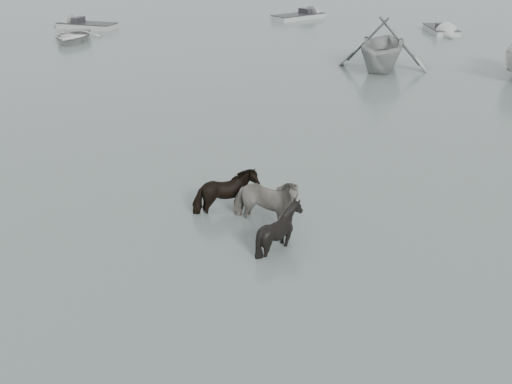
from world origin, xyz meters
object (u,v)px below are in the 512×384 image
pony_black (280,220)px  pony_dark (226,187)px  rowboat_lead (72,34)px  pony_pinto (265,194)px

pony_black → pony_dark: bearing=29.1°
pony_black → rowboat_lead: (-19.77, 23.22, -0.28)m
pony_dark → rowboat_lead: 28.09m
pony_pinto → rowboat_lead: pony_pinto is taller
pony_pinto → rowboat_lead: (-19.06, 22.06, -0.41)m
pony_black → pony_pinto: bearing=9.6°
pony_pinto → pony_black: size_ratio=1.40×
pony_dark → pony_black: 2.45m
rowboat_lead → pony_black: bearing=-65.6°
rowboat_lead → pony_dark: bearing=-66.5°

